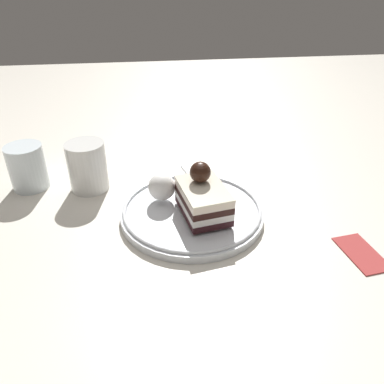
# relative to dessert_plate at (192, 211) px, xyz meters

# --- Properties ---
(ground_plane) EXTENTS (2.40, 2.40, 0.00)m
(ground_plane) POSITION_rel_dessert_plate_xyz_m (0.00, -0.03, -0.01)
(ground_plane) COLOR silver
(dessert_plate) EXTENTS (0.25, 0.25, 0.02)m
(dessert_plate) POSITION_rel_dessert_plate_xyz_m (0.00, 0.00, 0.00)
(dessert_plate) COLOR white
(dessert_plate) RESTS_ON ground_plane
(cake_slice) EXTENTS (0.12, 0.09, 0.09)m
(cake_slice) POSITION_rel_dessert_plate_xyz_m (0.02, 0.02, 0.04)
(cake_slice) COLOR black
(cake_slice) RESTS_ON dessert_plate
(whipped_cream_dollop) EXTENTS (0.05, 0.05, 0.05)m
(whipped_cream_dollop) POSITION_rel_dessert_plate_xyz_m (-0.03, -0.05, 0.03)
(whipped_cream_dollop) COLOR white
(whipped_cream_dollop) RESTS_ON dessert_plate
(fork) EXTENTS (0.12, 0.04, 0.00)m
(fork) POSITION_rel_dessert_plate_xyz_m (-0.09, 0.01, 0.01)
(fork) COLOR silver
(fork) RESTS_ON dessert_plate
(drink_glass_near) EXTENTS (0.07, 0.07, 0.09)m
(drink_glass_near) POSITION_rel_dessert_plate_xyz_m (-0.14, -0.30, 0.03)
(drink_glass_near) COLOR silver
(drink_glass_near) RESTS_ON ground_plane
(drink_glass_far) EXTENTS (0.07, 0.07, 0.10)m
(drink_glass_far) POSITION_rel_dessert_plate_xyz_m (-0.12, -0.19, 0.03)
(drink_glass_far) COLOR white
(drink_glass_far) RESTS_ON ground_plane
(folded_napkin) EXTENTS (0.09, 0.06, 0.00)m
(folded_napkin) POSITION_rel_dessert_plate_xyz_m (0.14, 0.24, -0.01)
(folded_napkin) COLOR #A93937
(folded_napkin) RESTS_ON ground_plane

